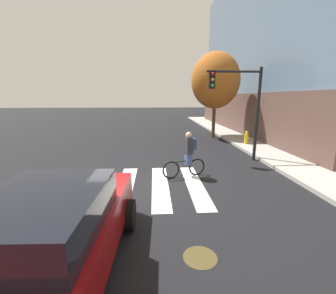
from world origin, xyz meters
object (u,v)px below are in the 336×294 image
object	(u,v)px
sedan_near	(50,238)
fire_hydrant	(246,138)
cyclist	(187,155)
traffic_light_near	(241,98)
manhole_cover	(200,257)
street_tree_near	(215,81)

from	to	relation	value
sedan_near	fire_hydrant	world-z (taller)	sedan_near
cyclist	traffic_light_near	world-z (taller)	traffic_light_near
traffic_light_near	fire_hydrant	bearing A→B (deg)	60.78
manhole_cover	street_tree_near	size ratio (longest dim) A/B	0.11
manhole_cover	fire_hydrant	xyz separation A→B (m)	(4.74, 9.38, 0.53)
sedan_near	fire_hydrant	distance (m)	12.16
sedan_near	street_tree_near	distance (m)	14.54
manhole_cover	cyclist	world-z (taller)	cyclist
manhole_cover	fire_hydrant	bearing A→B (deg)	63.21
manhole_cover	sedan_near	size ratio (longest dim) A/B	0.14
fire_hydrant	street_tree_near	bearing A→B (deg)	111.85
street_tree_near	cyclist	bearing A→B (deg)	-111.04
fire_hydrant	traffic_light_near	bearing A→B (deg)	-119.22
traffic_light_near	street_tree_near	bearing A→B (deg)	85.57
manhole_cover	fire_hydrant	world-z (taller)	fire_hydrant
cyclist	traffic_light_near	distance (m)	3.91
sedan_near	cyclist	xyz separation A→B (m)	(2.82, 4.75, 0.02)
street_tree_near	sedan_near	bearing A→B (deg)	-114.77
cyclist	manhole_cover	bearing A→B (deg)	-95.16
traffic_light_near	street_tree_near	xyz separation A→B (m)	(0.47, 6.08, 1.19)
sedan_near	traffic_light_near	world-z (taller)	traffic_light_near
manhole_cover	street_tree_near	world-z (taller)	street_tree_near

